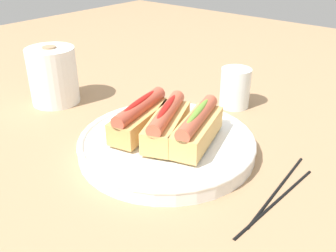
{
  "coord_description": "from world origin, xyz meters",
  "views": [
    {
      "loc": [
        -0.46,
        -0.4,
        0.36
      ],
      "look_at": [
        0.0,
        -0.02,
        0.05
      ],
      "focal_mm": 40.42,
      "sensor_mm": 36.0,
      "label": 1
    }
  ],
  "objects_px": {
    "hotdog_side": "(140,117)",
    "water_glass": "(235,90)",
    "chopstick_far": "(277,201)",
    "hotdog_back": "(168,122)",
    "serving_bowl": "(168,143)",
    "hotdog_front": "(197,128)",
    "chopstick_near": "(278,188)",
    "paper_towel_roll": "(53,76)"
  },
  "relations": [
    {
      "from": "serving_bowl",
      "to": "hotdog_side",
      "type": "distance_m",
      "value": 0.07
    },
    {
      "from": "hotdog_side",
      "to": "chopstick_far",
      "type": "height_order",
      "value": "hotdog_side"
    },
    {
      "from": "hotdog_side",
      "to": "water_glass",
      "type": "bearing_deg",
      "value": -8.64
    },
    {
      "from": "hotdog_front",
      "to": "chopstick_far",
      "type": "bearing_deg",
      "value": -98.94
    },
    {
      "from": "serving_bowl",
      "to": "hotdog_front",
      "type": "relative_size",
      "value": 2.04
    },
    {
      "from": "hotdog_back",
      "to": "water_glass",
      "type": "distance_m",
      "value": 0.25
    },
    {
      "from": "serving_bowl",
      "to": "hotdog_side",
      "type": "height_order",
      "value": "hotdog_side"
    },
    {
      "from": "paper_towel_roll",
      "to": "chopstick_far",
      "type": "relative_size",
      "value": 0.61
    },
    {
      "from": "serving_bowl",
      "to": "hotdog_side",
      "type": "bearing_deg",
      "value": 107.55
    },
    {
      "from": "hotdog_side",
      "to": "chopstick_far",
      "type": "distance_m",
      "value": 0.28
    },
    {
      "from": "hotdog_side",
      "to": "hotdog_front",
      "type": "bearing_deg",
      "value": -72.45
    },
    {
      "from": "hotdog_front",
      "to": "paper_towel_roll",
      "type": "xyz_separation_m",
      "value": [
        -0.01,
        0.4,
        0.01
      ]
    },
    {
      "from": "serving_bowl",
      "to": "water_glass",
      "type": "bearing_deg",
      "value": 2.65
    },
    {
      "from": "water_glass",
      "to": "hotdog_back",
      "type": "bearing_deg",
      "value": -177.35
    },
    {
      "from": "serving_bowl",
      "to": "hotdog_front",
      "type": "xyz_separation_m",
      "value": [
        0.02,
        -0.05,
        0.04
      ]
    },
    {
      "from": "serving_bowl",
      "to": "hotdog_side",
      "type": "xyz_separation_m",
      "value": [
        -0.02,
        0.05,
        0.04
      ]
    },
    {
      "from": "hotdog_front",
      "to": "hotdog_back",
      "type": "height_order",
      "value": "same"
    },
    {
      "from": "paper_towel_roll",
      "to": "chopstick_near",
      "type": "relative_size",
      "value": 0.61
    },
    {
      "from": "hotdog_back",
      "to": "hotdog_front",
      "type": "bearing_deg",
      "value": -72.45
    },
    {
      "from": "chopstick_far",
      "to": "hotdog_back",
      "type": "bearing_deg",
      "value": 91.45
    },
    {
      "from": "hotdog_side",
      "to": "water_glass",
      "type": "height_order",
      "value": "hotdog_side"
    },
    {
      "from": "hotdog_front",
      "to": "hotdog_back",
      "type": "relative_size",
      "value": 1.0
    },
    {
      "from": "serving_bowl",
      "to": "hotdog_front",
      "type": "height_order",
      "value": "hotdog_front"
    },
    {
      "from": "hotdog_side",
      "to": "water_glass",
      "type": "relative_size",
      "value": 1.75
    },
    {
      "from": "serving_bowl",
      "to": "hotdog_back",
      "type": "distance_m",
      "value": 0.04
    },
    {
      "from": "hotdog_back",
      "to": "paper_towel_roll",
      "type": "height_order",
      "value": "paper_towel_roll"
    },
    {
      "from": "paper_towel_roll",
      "to": "hotdog_back",
      "type": "bearing_deg",
      "value": -90.29
    },
    {
      "from": "serving_bowl",
      "to": "chopstick_near",
      "type": "bearing_deg",
      "value": -84.54
    },
    {
      "from": "serving_bowl",
      "to": "chopstick_near",
      "type": "height_order",
      "value": "serving_bowl"
    },
    {
      "from": "paper_towel_roll",
      "to": "hotdog_front",
      "type": "bearing_deg",
      "value": -87.87
    },
    {
      "from": "paper_towel_roll",
      "to": "chopstick_near",
      "type": "distance_m",
      "value": 0.56
    },
    {
      "from": "hotdog_front",
      "to": "paper_towel_roll",
      "type": "bearing_deg",
      "value": 92.13
    },
    {
      "from": "serving_bowl",
      "to": "chopstick_far",
      "type": "relative_size",
      "value": 1.47
    },
    {
      "from": "hotdog_back",
      "to": "hotdog_side",
      "type": "bearing_deg",
      "value": 107.55
    },
    {
      "from": "serving_bowl",
      "to": "chopstick_far",
      "type": "bearing_deg",
      "value": -92.59
    },
    {
      "from": "hotdog_back",
      "to": "chopstick_near",
      "type": "relative_size",
      "value": 0.72
    },
    {
      "from": "hotdog_front",
      "to": "water_glass",
      "type": "xyz_separation_m",
      "value": [
        0.24,
        0.06,
        -0.02
      ]
    },
    {
      "from": "paper_towel_roll",
      "to": "chopstick_far",
      "type": "bearing_deg",
      "value": -91.18
    },
    {
      "from": "chopstick_far",
      "to": "hotdog_side",
      "type": "bearing_deg",
      "value": 95.41
    },
    {
      "from": "hotdog_front",
      "to": "chopstick_near",
      "type": "relative_size",
      "value": 0.72
    },
    {
      "from": "hotdog_front",
      "to": "chopstick_near",
      "type": "xyz_separation_m",
      "value": [
        0.0,
        -0.16,
        -0.06
      ]
    },
    {
      "from": "hotdog_back",
      "to": "water_glass",
      "type": "relative_size",
      "value": 1.75
    }
  ]
}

